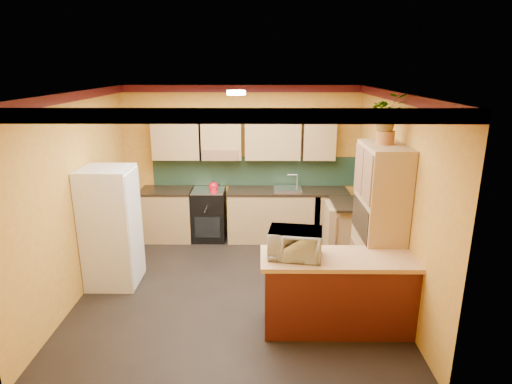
% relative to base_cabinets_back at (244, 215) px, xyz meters
% --- Properties ---
extents(room_shell, '(4.24, 4.24, 2.72)m').
position_rel_base_cabinets_back_xyz_m(room_shell, '(-0.02, -1.52, 1.65)').
color(room_shell, black).
rests_on(room_shell, ground).
extents(base_cabinets_back, '(3.65, 0.60, 0.88)m').
position_rel_base_cabinets_back_xyz_m(base_cabinets_back, '(0.00, 0.00, 0.00)').
color(base_cabinets_back, '#A28755').
rests_on(base_cabinets_back, ground).
extents(countertop_back, '(3.65, 0.62, 0.04)m').
position_rel_base_cabinets_back_xyz_m(countertop_back, '(0.00, -0.00, 0.46)').
color(countertop_back, black).
rests_on(countertop_back, base_cabinets_back).
extents(stove, '(0.58, 0.58, 0.91)m').
position_rel_base_cabinets_back_xyz_m(stove, '(-0.62, -0.00, 0.02)').
color(stove, black).
rests_on(stove, ground).
extents(kettle, '(0.19, 0.19, 0.18)m').
position_rel_base_cabinets_back_xyz_m(kettle, '(-0.52, -0.05, 0.56)').
color(kettle, red).
rests_on(kettle, stove).
extents(sink, '(0.48, 0.40, 0.03)m').
position_rel_base_cabinets_back_xyz_m(sink, '(0.78, 0.00, 0.50)').
color(sink, silver).
rests_on(sink, countertop_back).
extents(base_cabinets_right, '(0.60, 0.80, 0.88)m').
position_rel_base_cabinets_back_xyz_m(base_cabinets_right, '(1.75, -0.72, 0.00)').
color(base_cabinets_right, '#A28755').
rests_on(base_cabinets_right, ground).
extents(countertop_right, '(0.62, 0.80, 0.04)m').
position_rel_base_cabinets_back_xyz_m(countertop_right, '(1.75, -0.72, 0.46)').
color(countertop_right, black).
rests_on(countertop_right, base_cabinets_right).
extents(fridge, '(0.68, 0.66, 1.70)m').
position_rel_base_cabinets_back_xyz_m(fridge, '(-1.80, -1.67, 0.41)').
color(fridge, white).
rests_on(fridge, ground).
extents(pantry, '(0.48, 0.90, 2.10)m').
position_rel_base_cabinets_back_xyz_m(pantry, '(1.80, -2.10, 0.61)').
color(pantry, '#A28755').
rests_on(pantry, ground).
extents(fern_pot, '(0.22, 0.22, 0.16)m').
position_rel_base_cabinets_back_xyz_m(fern_pot, '(1.80, -2.05, 1.74)').
color(fern_pot, '#955624').
rests_on(fern_pot, pantry).
extents(fern, '(0.43, 0.39, 0.45)m').
position_rel_base_cabinets_back_xyz_m(fern, '(1.80, -2.05, 2.05)').
color(fern, '#A28755').
rests_on(fern, fern_pot).
extents(breakfast_bar, '(1.80, 0.55, 0.88)m').
position_rel_base_cabinets_back_xyz_m(breakfast_bar, '(1.24, -2.77, 0.00)').
color(breakfast_bar, '#501312').
rests_on(breakfast_bar, ground).
extents(bar_top, '(1.90, 0.65, 0.05)m').
position_rel_base_cabinets_back_xyz_m(bar_top, '(1.24, -2.77, 0.47)').
color(bar_top, tan).
rests_on(bar_top, breakfast_bar).
extents(microwave, '(0.64, 0.48, 0.33)m').
position_rel_base_cabinets_back_xyz_m(microwave, '(0.68, -2.77, 0.65)').
color(microwave, white).
rests_on(microwave, bar_top).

